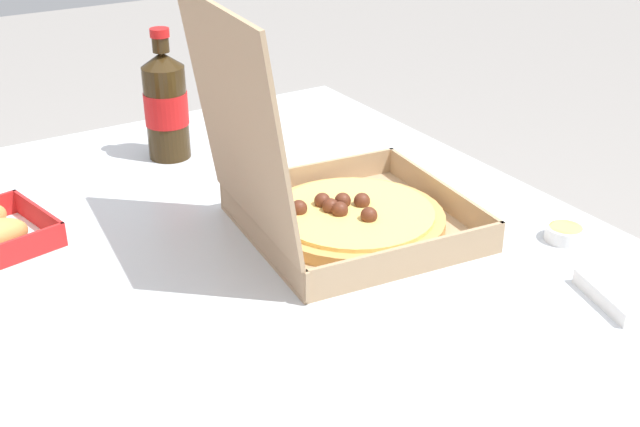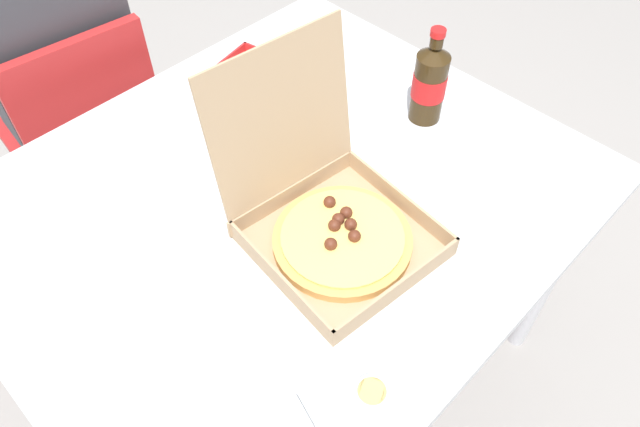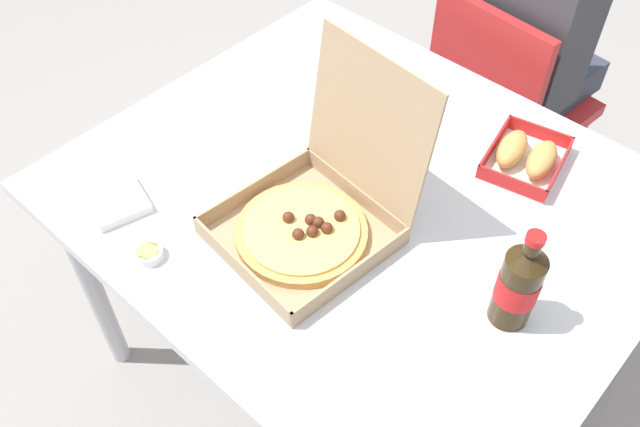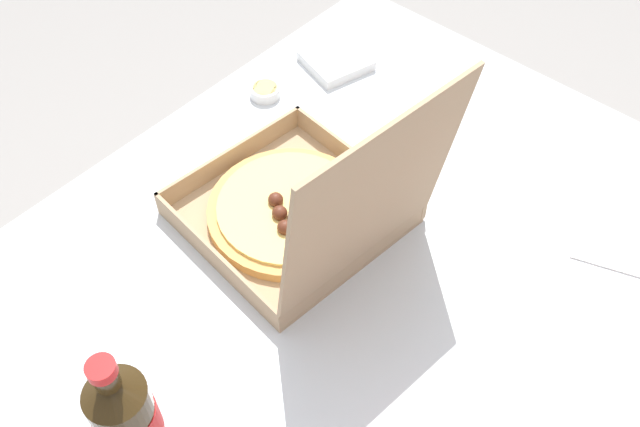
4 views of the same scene
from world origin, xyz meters
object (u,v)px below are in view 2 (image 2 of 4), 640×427
chair (89,131)px  bread_side_box (258,75)px  pizza_box_open (332,219)px  cola_bottle (429,83)px  diner_person (55,60)px  paper_menu (63,229)px  dipping_sauce_cup (372,393)px

chair → bread_side_box: bearing=-57.2°
pizza_box_open → cola_bottle: 0.41m
chair → pizza_box_open: (0.07, -0.88, 0.30)m
diner_person → paper_menu: bearing=-116.8°
diner_person → pizza_box_open: size_ratio=3.08×
diner_person → cola_bottle: bearing=-61.7°
pizza_box_open → paper_menu: pizza_box_open is taller
bread_side_box → dipping_sauce_cup: bread_side_box is taller
chair → paper_menu: size_ratio=3.95×
pizza_box_open → paper_menu: size_ratio=1.78×
diner_person → dipping_sauce_cup: 1.21m
pizza_box_open → paper_menu: (-0.35, 0.38, -0.05)m
diner_person → cola_bottle: diner_person is taller
dipping_sauce_cup → pizza_box_open: bearing=54.9°
chair → bread_side_box: chair is taller
bread_side_box → cola_bottle: cola_bottle is taller
pizza_box_open → dipping_sauce_cup: 0.32m
chair → pizza_box_open: bearing=-85.3°
bread_side_box → paper_menu: 0.57m
diner_person → bread_side_box: diner_person is taller
dipping_sauce_cup → cola_bottle: bearing=31.3°
chair → cola_bottle: size_ratio=3.71×
pizza_box_open → dipping_sauce_cup: size_ratio=6.67×
pizza_box_open → cola_bottle: size_ratio=1.67×
bread_side_box → cola_bottle: bearing=-62.8°
diner_person → dipping_sauce_cup: (-0.12, -1.20, 0.05)m
diner_person → cola_bottle: (0.46, -0.85, 0.14)m
dipping_sauce_cup → chair: bearing=84.3°
bread_side_box → diner_person: bearing=119.1°
cola_bottle → dipping_sauce_cup: bearing=-148.7°
bread_side_box → paper_menu: size_ratio=1.03×
bread_side_box → chair: bearing=122.8°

